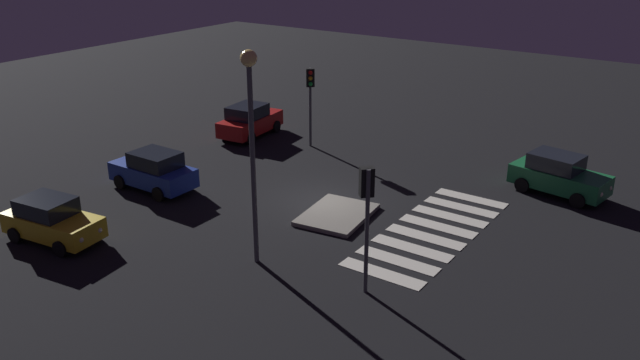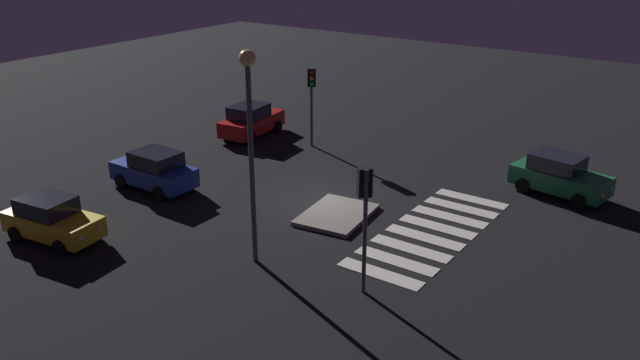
{
  "view_description": "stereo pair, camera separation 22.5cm",
  "coord_description": "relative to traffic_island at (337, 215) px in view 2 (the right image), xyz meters",
  "views": [
    {
      "loc": [
        -21.72,
        -14.92,
        11.44
      ],
      "look_at": [
        0.0,
        0.0,
        1.0
      ],
      "focal_mm": 36.68,
      "sensor_mm": 36.0,
      "label": 1
    },
    {
      "loc": [
        -21.59,
        -15.1,
        11.44
      ],
      "look_at": [
        0.0,
        0.0,
        1.0
      ],
      "focal_mm": 36.68,
      "sensor_mm": 36.0,
      "label": 2
    }
  ],
  "objects": [
    {
      "name": "ground_plane",
      "position": [
        0.93,
        1.5,
        -0.09
      ],
      "size": [
        80.0,
        80.0,
        0.0
      ],
      "primitive_type": "plane",
      "color": "black"
    },
    {
      "name": "traffic_island",
      "position": [
        0.0,
        0.0,
        0.0
      ],
      "size": [
        3.61,
        2.89,
        0.18
      ],
      "color": "gray",
      "rests_on": "ground"
    },
    {
      "name": "car_green",
      "position": [
        7.69,
        -6.81,
        0.81
      ],
      "size": [
        2.5,
        4.41,
        1.84
      ],
      "rotation": [
        0.0,
        0.0,
        -1.73
      ],
      "color": "#196B38",
      "rests_on": "ground"
    },
    {
      "name": "car_red",
      "position": [
        6.4,
        10.11,
        0.82
      ],
      "size": [
        4.4,
        2.34,
        1.85
      ],
      "rotation": [
        0.0,
        0.0,
        0.1
      ],
      "color": "red",
      "rests_on": "ground"
    },
    {
      "name": "car_yellow",
      "position": [
        -7.98,
        7.8,
        0.75
      ],
      "size": [
        2.22,
        4.09,
        1.72
      ],
      "rotation": [
        0.0,
        0.0,
        -1.45
      ],
      "color": "gold",
      "rests_on": "ground"
    },
    {
      "name": "car_blue",
      "position": [
        -2.19,
        8.55,
        0.8
      ],
      "size": [
        1.97,
        4.17,
        1.81
      ],
      "rotation": [
        0.0,
        0.0,
        1.57
      ],
      "color": "#1E389E",
      "rests_on": "ground"
    },
    {
      "name": "traffic_light_north",
      "position": [
        6.8,
        6.15,
        3.18
      ],
      "size": [
        0.53,
        0.54,
        4.32
      ],
      "rotation": [
        0.0,
        0.0,
        -2.47
      ],
      "color": "#47474C",
      "rests_on": "ground"
    },
    {
      "name": "traffic_light_south",
      "position": [
        -4.34,
        -3.91,
        3.2
      ],
      "size": [
        0.54,
        0.54,
        4.34
      ],
      "rotation": [
        0.0,
        0.0,
        0.8
      ],
      "color": "#47474C",
      "rests_on": "ground"
    },
    {
      "name": "street_lamp",
      "position": [
        -4.86,
        0.3,
        5.13
      ],
      "size": [
        0.56,
        0.56,
        7.65
      ],
      "color": "#47474C",
      "rests_on": "ground"
    },
    {
      "name": "crosswalk_near",
      "position": [
        0.93,
        -3.88,
        -0.08
      ],
      "size": [
        8.75,
        3.2,
        0.02
      ],
      "color": "silver",
      "rests_on": "ground"
    }
  ]
}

